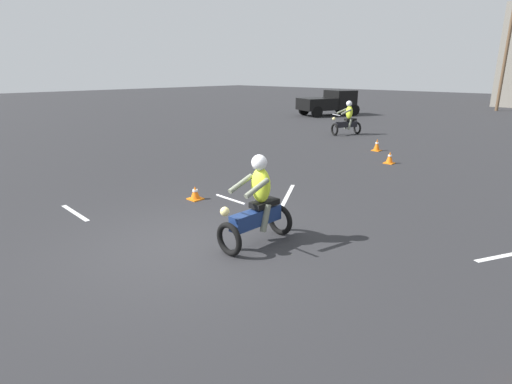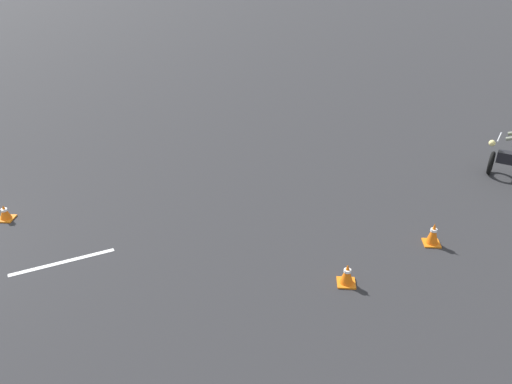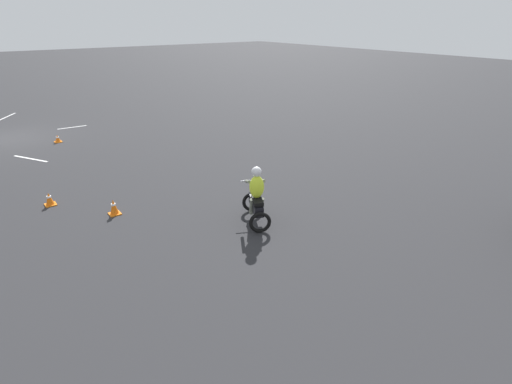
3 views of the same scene
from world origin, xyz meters
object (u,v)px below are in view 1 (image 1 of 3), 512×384
(motorcycle_rider_foreground, at_px, (257,206))
(traffic_cone_far_left, at_px, (377,145))
(motorcycle_rider_background, at_px, (347,120))
(traffic_cone_near_left, at_px, (390,158))
(utility_pole_far, at_px, (506,53))
(pickup_truck, at_px, (330,102))
(traffic_cone_near_right, at_px, (195,193))

(motorcycle_rider_foreground, bearing_deg, traffic_cone_far_left, -73.27)
(motorcycle_rider_background, distance_m, traffic_cone_near_left, 6.43)
(motorcycle_rider_background, height_order, traffic_cone_near_left, motorcycle_rider_background)
(motorcycle_rider_foreground, bearing_deg, motorcycle_rider_background, -63.99)
(motorcycle_rider_background, bearing_deg, motorcycle_rider_foreground, 140.81)
(traffic_cone_far_left, bearing_deg, utility_pole_far, 92.41)
(utility_pole_far, bearing_deg, motorcycle_rider_background, -96.37)
(traffic_cone_near_left, relative_size, utility_pole_far, 0.05)
(motorcycle_rider_background, relative_size, utility_pole_far, 0.19)
(motorcycle_rider_background, height_order, utility_pole_far, utility_pole_far)
(traffic_cone_near_left, bearing_deg, motorcycle_rider_foreground, -81.23)
(pickup_truck, relative_size, traffic_cone_near_right, 13.57)
(pickup_truck, xyz_separation_m, utility_pole_far, (7.80, 12.08, 3.43))
(traffic_cone_near_left, bearing_deg, traffic_cone_far_left, 127.79)
(traffic_cone_near_right, distance_m, traffic_cone_far_left, 8.87)
(traffic_cone_near_right, bearing_deg, motorcycle_rider_foreground, -16.76)
(traffic_cone_near_right, relative_size, traffic_cone_far_left, 0.72)
(traffic_cone_near_left, distance_m, utility_pole_far, 24.22)
(motorcycle_rider_background, height_order, traffic_cone_near_right, motorcycle_rider_background)
(motorcycle_rider_background, relative_size, traffic_cone_near_right, 4.95)
(motorcycle_rider_foreground, distance_m, motorcycle_rider_background, 13.78)
(traffic_cone_near_left, xyz_separation_m, traffic_cone_far_left, (-1.39, 1.79, 0.03))
(motorcycle_rider_foreground, distance_m, utility_pole_far, 32.10)
(traffic_cone_near_right, bearing_deg, motorcycle_rider_background, 103.28)
(pickup_truck, height_order, utility_pole_far, utility_pole_far)
(motorcycle_rider_background, xyz_separation_m, traffic_cone_near_left, (4.45, -4.61, -0.53))
(motorcycle_rider_foreground, height_order, traffic_cone_far_left, motorcycle_rider_foreground)
(traffic_cone_far_left, relative_size, utility_pole_far, 0.05)
(pickup_truck, bearing_deg, traffic_cone_near_left, -26.73)
(pickup_truck, distance_m, utility_pole_far, 14.78)
(motorcycle_rider_foreground, distance_m, traffic_cone_near_left, 8.06)
(traffic_cone_near_left, relative_size, traffic_cone_near_right, 1.22)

